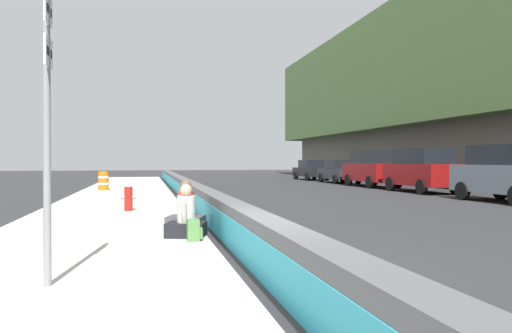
% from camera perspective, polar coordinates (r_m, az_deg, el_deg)
% --- Properties ---
extents(ground_plane, '(160.00, 160.00, 0.00)m').
position_cam_1_polar(ground_plane, '(7.10, 1.03, -12.72)').
color(ground_plane, '#2B2B2D').
rests_on(ground_plane, ground).
extents(sidewalk_strip, '(80.00, 4.40, 0.14)m').
position_cam_1_polar(sidewalk_strip, '(6.96, -21.21, -12.44)').
color(sidewalk_strip, '#B5B2A8').
rests_on(sidewalk_strip, ground_plane).
extents(jersey_barrier, '(76.00, 0.45, 0.85)m').
position_cam_1_polar(jersey_barrier, '(7.01, 1.00, -9.35)').
color(jersey_barrier, '#545456').
rests_on(jersey_barrier, ground_plane).
extents(route_sign_post, '(0.44, 0.09, 3.60)m').
position_cam_1_polar(route_sign_post, '(6.40, -23.11, 5.70)').
color(route_sign_post, gray).
rests_on(route_sign_post, sidewalk_strip).
extents(fire_hydrant, '(0.26, 0.46, 0.88)m').
position_cam_1_polar(fire_hydrant, '(15.26, -14.61, -3.32)').
color(fire_hydrant, red).
rests_on(fire_hydrant, sidewalk_strip).
extents(seated_person_foreground, '(0.82, 0.90, 1.04)m').
position_cam_1_polar(seated_person_foreground, '(9.87, -8.12, -6.19)').
color(seated_person_foreground, black).
rests_on(seated_person_foreground, sidewalk_strip).
extents(seated_person_middle, '(0.88, 0.95, 1.08)m').
position_cam_1_polar(seated_person_middle, '(10.93, -8.16, -5.47)').
color(seated_person_middle, '#424247').
rests_on(seated_person_middle, sidewalk_strip).
extents(backpack, '(0.32, 0.28, 0.40)m').
position_cam_1_polar(backpack, '(9.37, -7.26, -7.37)').
color(backpack, '#4C7A3D').
rests_on(backpack, sidewalk_strip).
extents(construction_barrel, '(0.54, 0.54, 0.95)m').
position_cam_1_polar(construction_barrel, '(26.24, -17.32, -1.60)').
color(construction_barrel, orange).
rests_on(construction_barrel, sidewalk_strip).
extents(parked_car_third, '(4.81, 2.09, 2.28)m').
position_cam_1_polar(parked_car_third, '(21.58, 27.31, -0.62)').
color(parked_car_third, slate).
rests_on(parked_car_third, ground_plane).
extents(parked_car_fourth, '(4.80, 2.06, 2.28)m').
position_cam_1_polar(parked_car_fourth, '(26.73, 18.70, -0.35)').
color(parked_car_fourth, maroon).
rests_on(parked_car_fourth, ground_plane).
extents(parked_car_midline, '(4.83, 2.11, 2.28)m').
position_cam_1_polar(parked_car_midline, '(31.57, 13.37, -0.18)').
color(parked_car_midline, maroon).
rests_on(parked_car_midline, ground_plane).
extents(parked_car_far, '(4.50, 1.95, 1.71)m').
position_cam_1_polar(parked_car_far, '(36.53, 9.66, -0.56)').
color(parked_car_far, '#28282D').
rests_on(parked_car_far, ground_plane).
extents(parked_car_farther, '(4.56, 2.07, 1.71)m').
position_cam_1_polar(parked_car_farther, '(42.17, 6.42, -0.39)').
color(parked_car_farther, black).
rests_on(parked_car_farther, ground_plane).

